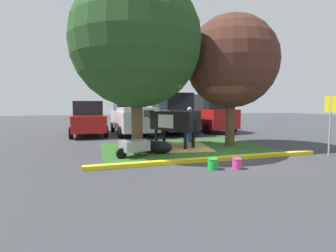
# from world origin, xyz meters

# --- Properties ---
(ground_plane) EXTENTS (80.00, 80.00, 0.00)m
(ground_plane) POSITION_xyz_m (0.00, 0.00, 0.00)
(ground_plane) COLOR #38383D
(grass_island) EXTENTS (6.78, 4.66, 0.02)m
(grass_island) POSITION_xyz_m (-0.44, 2.01, 0.01)
(grass_island) COLOR #2D5B23
(grass_island) RESTS_ON ground
(curb_yellow) EXTENTS (7.98, 0.24, 0.12)m
(curb_yellow) POSITION_xyz_m (-0.44, -0.47, 0.06)
(curb_yellow) COLOR yellow
(curb_yellow) RESTS_ON ground
(hay_bedding) EXTENTS (3.56, 2.91, 0.04)m
(hay_bedding) POSITION_xyz_m (-1.04, 2.23, 0.03)
(hay_bedding) COLOR tan
(hay_bedding) RESTS_ON ground
(shade_tree_left) EXTENTS (4.78, 4.78, 6.47)m
(shade_tree_left) POSITION_xyz_m (-2.52, 1.70, 4.07)
(shade_tree_left) COLOR brown
(shade_tree_left) RESTS_ON ground
(shade_tree_right) EXTENTS (3.92, 3.92, 5.60)m
(shade_tree_right) POSITION_xyz_m (1.63, 1.98, 3.62)
(shade_tree_right) COLOR #4C3823
(shade_tree_right) RESTS_ON ground
(cow_holstein) EXTENTS (1.83, 2.92, 1.55)m
(cow_holstein) POSITION_xyz_m (-0.86, 2.53, 1.10)
(cow_holstein) COLOR black
(cow_holstein) RESTS_ON ground
(calf_lying) EXTENTS (1.26, 1.02, 0.48)m
(calf_lying) POSITION_xyz_m (-1.87, 1.23, 0.24)
(calf_lying) COLOR black
(calf_lying) RESTS_ON ground
(person_handler) EXTENTS (0.34, 0.47, 1.70)m
(person_handler) POSITION_xyz_m (0.32, 3.44, 0.92)
(person_handler) COLOR #23478C
(person_handler) RESTS_ON ground
(wheelbarrow) EXTENTS (1.60, 0.95, 0.63)m
(wheelbarrow) POSITION_xyz_m (-2.78, 0.85, 0.39)
(wheelbarrow) COLOR gray
(wheelbarrow) RESTS_ON ground
(parking_sign) EXTENTS (0.09, 0.44, 2.10)m
(parking_sign) POSITION_xyz_m (3.82, -0.95, 1.48)
(parking_sign) COLOR #99999E
(parking_sign) RESTS_ON ground
(bucket_green) EXTENTS (0.31, 0.31, 0.31)m
(bucket_green) POSITION_xyz_m (-0.94, -1.40, 0.16)
(bucket_green) COLOR green
(bucket_green) RESTS_ON ground
(bucket_pink) EXTENTS (0.28, 0.28, 0.30)m
(bucket_pink) POSITION_xyz_m (-0.26, -1.55, 0.16)
(bucket_pink) COLOR #EA3893
(bucket_pink) RESTS_ON ground
(sedan_red) EXTENTS (2.17, 4.47, 2.02)m
(sedan_red) POSITION_xyz_m (-4.39, 7.92, 0.98)
(sedan_red) COLOR red
(sedan_red) RESTS_ON ground
(pickup_truck_black) EXTENTS (2.40, 5.48, 2.42)m
(pickup_truck_black) POSITION_xyz_m (-1.75, 7.83, 1.11)
(pickup_truck_black) COLOR silver
(pickup_truck_black) RESTS_ON ground
(suv_dark_grey) EXTENTS (2.28, 4.68, 2.52)m
(suv_dark_grey) POSITION_xyz_m (0.73, 7.54, 1.27)
(suv_dark_grey) COLOR #3D3D42
(suv_dark_grey) RESTS_ON ground
(suv_black) EXTENTS (2.28, 4.68, 2.52)m
(suv_black) POSITION_xyz_m (3.53, 7.88, 1.27)
(suv_black) COLOR red
(suv_black) RESTS_ON ground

